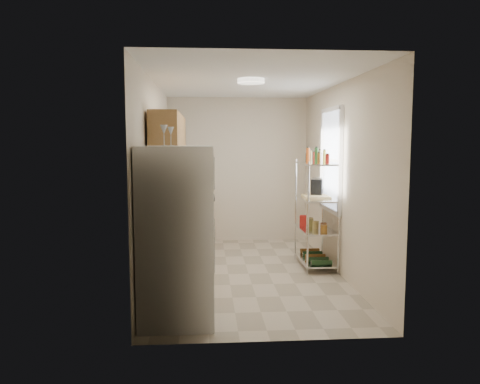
% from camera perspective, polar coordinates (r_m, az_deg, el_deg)
% --- Properties ---
extents(room, '(2.52, 4.42, 2.62)m').
position_cam_1_polar(room, '(6.31, 1.06, 1.49)').
color(room, '#C1B39D').
rests_on(room, ground).
extents(counter_run, '(0.63, 3.51, 0.90)m').
position_cam_1_polar(counter_run, '(6.85, -7.01, -5.34)').
color(counter_run, '#AF7C4A').
rests_on(counter_run, ground).
extents(upper_cabinets, '(0.33, 2.20, 0.72)m').
position_cam_1_polar(upper_cabinets, '(6.38, -8.55, 6.06)').
color(upper_cabinets, '#AF7C4A').
rests_on(upper_cabinets, room).
extents(range_hood, '(0.50, 0.60, 0.12)m').
position_cam_1_polar(range_hood, '(7.19, -7.57, 2.74)').
color(range_hood, '#B7BABC').
rests_on(range_hood, room).
extents(window, '(0.06, 1.00, 1.46)m').
position_cam_1_polar(window, '(6.86, 11.06, 3.85)').
color(window, white).
rests_on(window, room).
extents(bakers_rack, '(0.45, 0.90, 1.73)m').
position_cam_1_polar(bakers_rack, '(6.78, 9.31, 0.12)').
color(bakers_rack, silver).
rests_on(bakers_rack, ground).
extents(ceiling_dome, '(0.34, 0.34, 0.05)m').
position_cam_1_polar(ceiling_dome, '(6.04, 1.35, 13.36)').
color(ceiling_dome, white).
rests_on(ceiling_dome, room).
extents(refrigerator, '(0.73, 0.73, 1.77)m').
position_cam_1_polar(refrigerator, '(4.72, -7.71, -5.23)').
color(refrigerator, silver).
rests_on(refrigerator, ground).
extents(wine_glass_a, '(0.07, 0.07, 0.19)m').
position_cam_1_polar(wine_glass_a, '(4.76, -8.43, 6.73)').
color(wine_glass_a, silver).
rests_on(wine_glass_a, refrigerator).
extents(wine_glass_b, '(0.07, 0.07, 0.21)m').
position_cam_1_polar(wine_glass_b, '(4.70, -9.25, 6.83)').
color(wine_glass_b, silver).
rests_on(wine_glass_b, refrigerator).
extents(rice_cooker, '(0.24, 0.24, 0.19)m').
position_cam_1_polar(rice_cooker, '(6.64, -7.67, -0.96)').
color(rice_cooker, white).
rests_on(rice_cooker, counter_run).
extents(frying_pan_large, '(0.32, 0.32, 0.05)m').
position_cam_1_polar(frying_pan_large, '(7.07, -7.67, -1.11)').
color(frying_pan_large, black).
rests_on(frying_pan_large, counter_run).
extents(frying_pan_small, '(0.30, 0.30, 0.04)m').
position_cam_1_polar(frying_pan_small, '(7.42, -6.64, -0.78)').
color(frying_pan_small, black).
rests_on(frying_pan_small, counter_run).
extents(cutting_board, '(0.37, 0.47, 0.03)m').
position_cam_1_polar(cutting_board, '(6.81, 9.24, -0.55)').
color(cutting_board, tan).
rests_on(cutting_board, bakers_rack).
extents(espresso_machine, '(0.22, 0.27, 0.27)m').
position_cam_1_polar(espresso_machine, '(6.96, 9.36, 0.60)').
color(espresso_machine, black).
rests_on(espresso_machine, bakers_rack).
extents(storage_bag, '(0.13, 0.15, 0.15)m').
position_cam_1_polar(storage_bag, '(7.06, 7.69, -3.48)').
color(storage_bag, red).
rests_on(storage_bag, bakers_rack).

